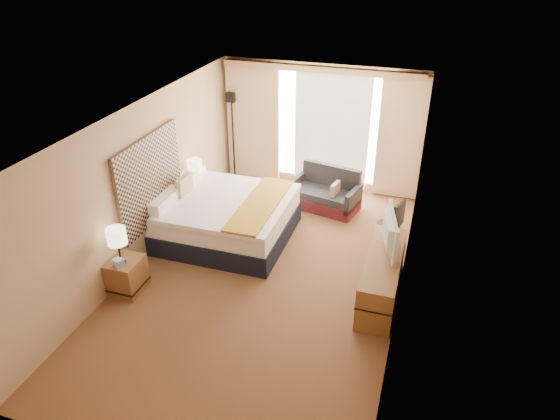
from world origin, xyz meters
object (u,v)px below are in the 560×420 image
(nightstand_right, at_px, (199,202))
(lamp_left, at_px, (117,237))
(lamp_right, at_px, (195,166))
(desk_chair, at_px, (391,228))
(media_dresser, at_px, (382,277))
(bed, at_px, (225,217))
(floor_lamp, at_px, (232,118))
(nightstand_left, at_px, (127,275))
(television, at_px, (385,231))
(loveseat, at_px, (326,195))

(nightstand_right, distance_m, lamp_left, 2.68)
(nightstand_right, xyz_separation_m, lamp_right, (-0.06, 0.05, 0.72))
(desk_chair, distance_m, lamp_right, 3.77)
(media_dresser, relative_size, bed, 0.81)
(floor_lamp, distance_m, lamp_right, 1.84)
(nightstand_left, relative_size, media_dresser, 0.31)
(media_dresser, distance_m, lamp_right, 4.10)
(nightstand_right, relative_size, desk_chair, 0.59)
(lamp_left, relative_size, television, 0.60)
(bed, relative_size, floor_lamp, 1.16)
(nightstand_left, relative_size, nightstand_right, 1.00)
(floor_lamp, bearing_deg, nightstand_right, -89.07)
(floor_lamp, bearing_deg, lamp_left, -89.54)
(floor_lamp, relative_size, lamp_right, 3.35)
(bed, distance_m, loveseat, 2.19)
(nightstand_right, distance_m, media_dresser, 3.97)
(desk_chair, distance_m, television, 1.24)
(lamp_left, relative_size, lamp_right, 1.04)
(nightstand_left, bearing_deg, nightstand_right, 90.00)
(lamp_right, bearing_deg, lamp_left, -88.63)
(nightstand_right, xyz_separation_m, bed, (0.81, -0.60, 0.12))
(desk_chair, relative_size, lamp_left, 1.56)
(lamp_right, bearing_deg, desk_chair, -2.30)
(nightstand_right, bearing_deg, lamp_right, 141.05)
(lamp_left, bearing_deg, lamp_right, 91.37)
(floor_lamp, bearing_deg, nightstand_left, -89.60)
(floor_lamp, relative_size, television, 1.92)
(nightstand_left, bearing_deg, loveseat, 57.37)
(nightstand_right, xyz_separation_m, loveseat, (2.26, 1.04, -0.00))
(nightstand_right, relative_size, lamp_right, 0.96)
(lamp_right, bearing_deg, nightstand_right, -38.95)
(lamp_left, bearing_deg, media_dresser, 16.98)
(media_dresser, xyz_separation_m, desk_chair, (-0.03, 1.35, 0.06))
(television, bearing_deg, media_dresser, 178.40)
(floor_lamp, bearing_deg, media_dresser, -41.50)
(bed, bearing_deg, nightstand_left, -113.04)
(media_dresser, relative_size, lamp_right, 3.14)
(media_dresser, distance_m, floor_lamp, 5.08)
(media_dresser, relative_size, loveseat, 1.26)
(bed, height_order, floor_lamp, floor_lamp)
(television, bearing_deg, loveseat, 18.79)
(lamp_left, distance_m, television, 3.90)
(nightstand_left, height_order, lamp_left, lamp_left)
(floor_lamp, height_order, television, floor_lamp)
(media_dresser, distance_m, loveseat, 2.87)
(nightstand_left, height_order, bed, bed)
(nightstand_left, xyz_separation_m, nightstand_right, (0.00, 2.50, 0.00))
(floor_lamp, height_order, lamp_right, floor_lamp)
(nightstand_right, bearing_deg, floor_lamp, 90.93)
(nightstand_right, xyz_separation_m, floor_lamp, (-0.03, 1.85, 1.08))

